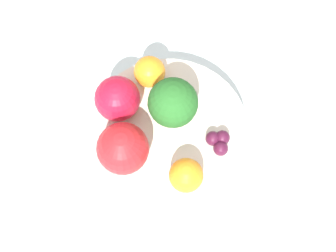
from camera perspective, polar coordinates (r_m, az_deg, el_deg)
The scene contains 9 objects.
ground_plane at distance 0.64m, azimuth 0.00°, elevation -2.31°, with size 6.00×6.00×0.00m, color gray.
table_surface at distance 0.63m, azimuth 0.00°, elevation -2.00°, with size 1.20×1.20×0.02m.
bowl at distance 0.60m, azimuth 0.00°, elevation -1.05°, with size 0.20×0.20×0.04m.
broccoli at distance 0.55m, azimuth 0.60°, elevation 2.80°, with size 0.06×0.06×0.07m.
apple_red at distance 0.57m, azimuth -6.18°, elevation 3.33°, with size 0.06×0.06×0.06m.
apple_green at distance 0.55m, azimuth -5.53°, elevation -2.74°, with size 0.06×0.06×0.06m.
orange_front at distance 0.60m, azimuth -2.26°, elevation 6.63°, with size 0.04×0.04×0.04m.
orange_back at distance 0.55m, azimuth 2.22°, elevation -6.02°, with size 0.04×0.04×0.04m.
grape_cluster at distance 0.57m, azimuth 6.20°, elevation -1.89°, with size 0.03×0.03×0.02m.
Camera 1 is at (0.22, -0.02, 0.60)m, focal length 50.00 mm.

